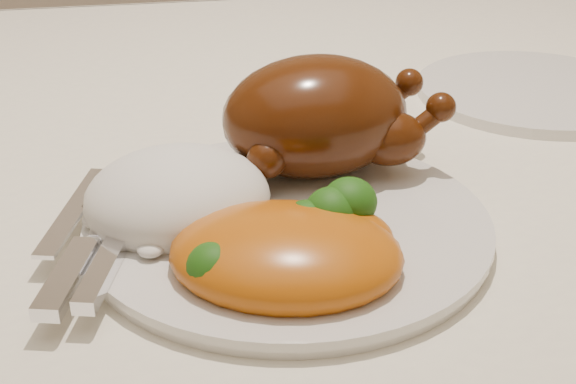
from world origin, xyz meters
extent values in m
cube|color=brown|center=(0.00, 0.00, 0.74)|extent=(1.60, 0.90, 0.04)
cube|color=silver|center=(0.00, 0.00, 0.76)|extent=(1.72, 1.02, 0.01)
cube|color=silver|center=(0.00, 0.51, 0.68)|extent=(1.72, 0.01, 0.18)
cylinder|color=silver|center=(0.10, -0.15, 0.77)|extent=(0.27, 0.27, 0.01)
cylinder|color=silver|center=(0.38, 0.07, 0.77)|extent=(0.25, 0.25, 0.01)
ellipsoid|color=#4C1F08|center=(0.13, -0.08, 0.82)|extent=(0.15, 0.12, 0.09)
ellipsoid|color=#4C1F08|center=(0.12, -0.08, 0.84)|extent=(0.07, 0.05, 0.04)
ellipsoid|color=#4C1F08|center=(0.18, -0.10, 0.81)|extent=(0.05, 0.04, 0.04)
sphere|color=#4C1F08|center=(0.22, -0.10, 0.83)|extent=(0.02, 0.02, 0.02)
ellipsoid|color=#4C1F08|center=(0.18, -0.04, 0.81)|extent=(0.05, 0.04, 0.04)
sphere|color=#4C1F08|center=(0.22, -0.04, 0.83)|extent=(0.02, 0.02, 0.02)
sphere|color=#4C1F08|center=(0.09, -0.11, 0.81)|extent=(0.03, 0.03, 0.03)
sphere|color=#4C1F08|center=(0.08, -0.05, 0.81)|extent=(0.03, 0.03, 0.03)
ellipsoid|color=white|center=(0.03, -0.13, 0.79)|extent=(0.14, 0.13, 0.07)
ellipsoid|color=#CB600D|center=(0.08, -0.21, 0.79)|extent=(0.17, 0.14, 0.05)
ellipsoid|color=#CB600D|center=(0.12, -0.20, 0.79)|extent=(0.06, 0.06, 0.03)
ellipsoid|color=#103A09|center=(0.07, -0.22, 0.79)|extent=(0.03, 0.03, 0.03)
ellipsoid|color=#103A09|center=(0.13, -0.18, 0.81)|extent=(0.04, 0.04, 0.03)
ellipsoid|color=#103A09|center=(0.12, -0.19, 0.80)|extent=(0.03, 0.03, 0.03)
ellipsoid|color=#103A09|center=(0.04, -0.22, 0.79)|extent=(0.03, 0.03, 0.03)
ellipsoid|color=#103A09|center=(0.10, -0.19, 0.80)|extent=(0.03, 0.03, 0.03)
ellipsoid|color=#103A09|center=(0.11, -0.20, 0.79)|extent=(0.02, 0.02, 0.02)
cube|color=silver|center=(-0.04, -0.12, 0.78)|extent=(0.05, 0.12, 0.00)
cube|color=silver|center=(-0.04, -0.20, 0.79)|extent=(0.04, 0.08, 0.01)
cube|color=silver|center=(-0.02, -0.20, 0.79)|extent=(0.03, 0.08, 0.01)
cube|color=silver|center=(-0.02, -0.12, 0.78)|extent=(0.04, 0.09, 0.00)
camera|label=1|loc=(0.01, -0.61, 1.04)|focal=50.00mm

